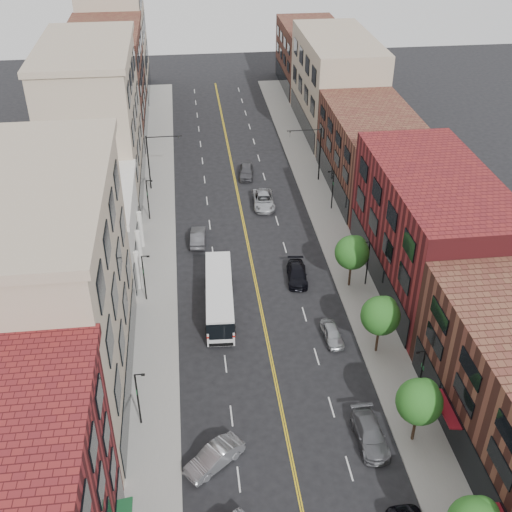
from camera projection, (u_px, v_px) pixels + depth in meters
name	position (u px, v px, depth m)	size (l,w,h in m)	color
ground	(299.00, 498.00, 44.03)	(220.00, 220.00, 0.00)	black
sidewalk_left	(158.00, 241.00, 72.15)	(4.00, 110.00, 0.15)	gray
sidewalk_right	(332.00, 230.00, 74.12)	(4.00, 110.00, 0.15)	gray
bldg_l_tanoffice	(52.00, 298.00, 48.28)	(10.00, 22.00, 18.00)	tan
bldg_l_white	(86.00, 233.00, 65.99)	(10.00, 14.00, 8.00)	silver
bldg_l_far_a	(95.00, 125.00, 77.42)	(10.00, 20.00, 18.00)	tan
bldg_l_far_b	(108.00, 85.00, 94.89)	(10.00, 20.00, 15.00)	brown
bldg_l_far_c	(115.00, 36.00, 108.51)	(10.00, 16.00, 20.00)	tan
bldg_r_mid	(431.00, 231.00, 62.42)	(10.00, 22.00, 12.00)	maroon
bldg_r_far_a	(372.00, 153.00, 80.45)	(10.00, 20.00, 10.00)	brown
bldg_r_far_b	(336.00, 84.00, 96.84)	(10.00, 22.00, 14.00)	tan
bldg_r_far_c	(311.00, 57.00, 114.31)	(10.00, 18.00, 11.00)	brown
tree_r_1	(420.00, 400.00, 46.10)	(3.40, 3.40, 5.59)	black
tree_r_2	(381.00, 314.00, 54.42)	(3.40, 3.40, 5.59)	black
tree_r_3	(353.00, 251.00, 62.75)	(3.40, 3.40, 5.59)	black
lamp_l_1	(138.00, 396.00, 48.00)	(0.81, 0.55, 5.05)	black
lamp_l_2	(144.00, 275.00, 61.32)	(0.81, 0.55, 5.05)	black
lamp_l_3	(148.00, 198.00, 74.64)	(0.81, 0.55, 5.05)	black
lamp_r_1	(421.00, 372.00, 50.15)	(0.81, 0.55, 5.05)	black
lamp_r_2	(367.00, 261.00, 63.47)	(0.81, 0.55, 5.05)	black
lamp_r_3	(332.00, 188.00, 76.79)	(0.81, 0.55, 5.05)	black
signal_mast_left	(154.00, 156.00, 80.45)	(4.49, 0.18, 7.20)	black
signal_mast_right	(315.00, 148.00, 82.47)	(4.49, 0.18, 7.20)	black
city_bus	(219.00, 295.00, 60.81)	(3.16, 11.53, 2.94)	silver
car_angle_b	(214.00, 457.00, 45.98)	(1.63, 4.68, 1.54)	#AAACB2
car_parked_mid	(370.00, 434.00, 47.80)	(2.06, 5.08, 1.47)	#57585D
car_parked_far	(332.00, 334.00, 57.66)	(1.55, 3.85, 1.31)	#9EA2A6
car_lane_behind	(198.00, 237.00, 71.54)	(1.60, 4.58, 1.51)	#434448
car_lane_a	(297.00, 274.00, 65.52)	(1.96, 4.82, 1.40)	black
car_lane_b	(264.00, 200.00, 78.77)	(2.58, 5.60, 1.56)	#B1B4B9
car_lane_c	(246.00, 171.00, 85.62)	(1.84, 4.58, 1.56)	#4B4B50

